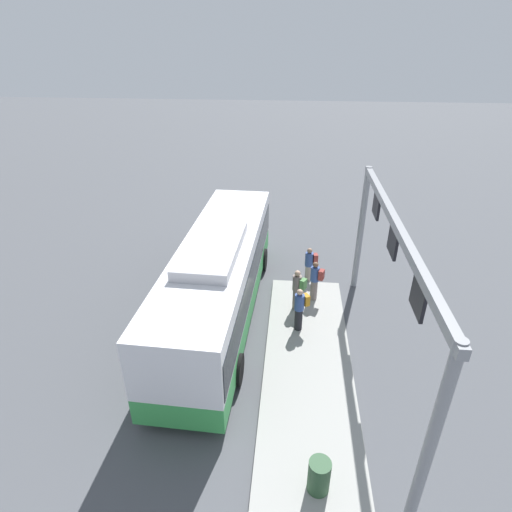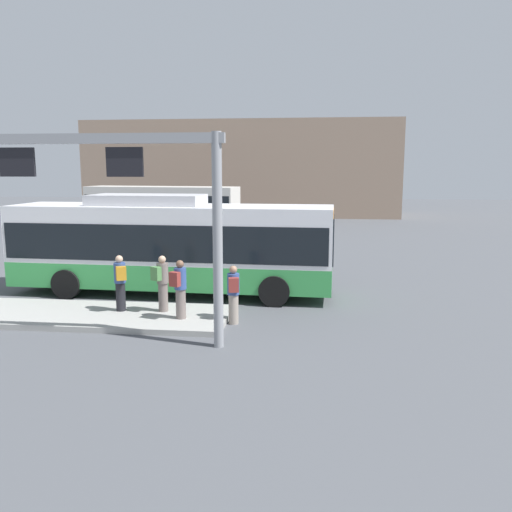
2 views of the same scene
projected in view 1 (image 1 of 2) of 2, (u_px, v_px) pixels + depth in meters
name	position (u px, v px, depth m)	size (l,w,h in m)	color
ground_plane	(221.00, 315.00, 15.79)	(120.00, 120.00, 0.00)	#4C4F54
platform_curb	(308.00, 365.00, 13.30)	(10.00, 2.80, 0.16)	#9E9E99
bus_main	(219.00, 275.00, 14.93)	(11.17, 2.98, 3.46)	green
person_boarding	(310.00, 265.00, 17.46)	(0.40, 0.57, 1.67)	gray
person_waiting_near	(315.00, 280.00, 16.06)	(0.47, 0.60, 1.67)	slate
person_waiting_mid	(297.00, 289.00, 15.49)	(0.52, 0.60, 1.67)	slate
person_waiting_far	(300.00, 308.00, 14.39)	(0.53, 0.61, 1.67)	black
platform_sign_gantry	(389.00, 265.00, 11.53)	(10.29, 0.24, 5.20)	gray
trash_bin	(319.00, 476.00, 9.37)	(0.52, 0.52, 0.90)	#2D5133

